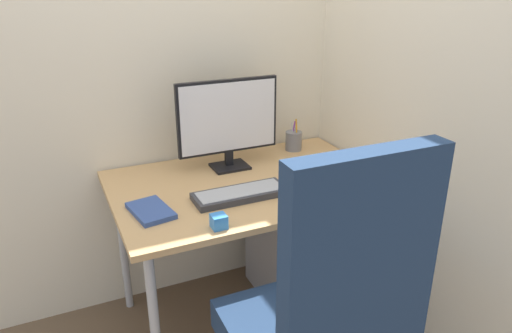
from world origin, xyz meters
TOP-DOWN VIEW (x-y plane):
  - ground_plane at (0.00, 0.00)m, footprint 8.00×8.00m
  - wall_back at (0.00, 0.43)m, footprint 2.32×0.04m
  - wall_side_right at (0.63, -0.16)m, footprint 0.04×1.92m
  - desk at (0.00, 0.00)m, footprint 1.20×0.80m
  - office_chair at (-0.11, -0.79)m, footprint 0.55×0.58m
  - filing_cabinet at (0.31, 0.07)m, footprint 0.40×0.50m
  - monitor at (-0.02, 0.19)m, footprint 0.48×0.13m
  - keyboard at (-0.10, -0.13)m, footprint 0.39×0.14m
  - mouse at (0.30, -0.08)m, footprint 0.08×0.12m
  - pen_holder at (0.37, 0.28)m, footprint 0.08×0.08m
  - notebook at (-0.47, -0.12)m, footprint 0.16×0.22m
  - desk_clamp_accessory at (-0.27, -0.34)m, footprint 0.05×0.05m

SIDE VIEW (x-z plane):
  - ground_plane at x=0.00m, z-range 0.00..0.00m
  - filing_cabinet at x=0.31m, z-range 0.00..0.58m
  - office_chair at x=-0.11m, z-range 0.00..1.20m
  - desk at x=0.00m, z-range 0.30..1.04m
  - notebook at x=-0.47m, z-range 0.74..0.75m
  - keyboard at x=-0.10m, z-range 0.73..0.76m
  - mouse at x=0.30m, z-range 0.74..0.78m
  - desk_clamp_accessory at x=-0.27m, z-range 0.74..0.79m
  - pen_holder at x=0.37m, z-range 0.70..0.87m
  - monitor at x=-0.02m, z-range 0.76..1.18m
  - wall_back at x=0.00m, z-range 0.00..2.80m
  - wall_side_right at x=0.63m, z-range 0.00..2.80m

